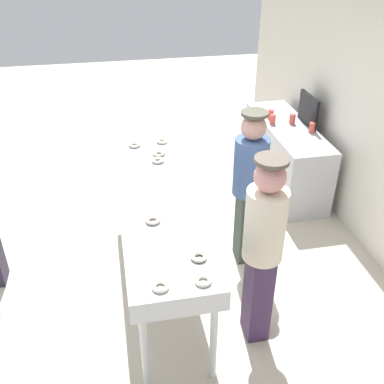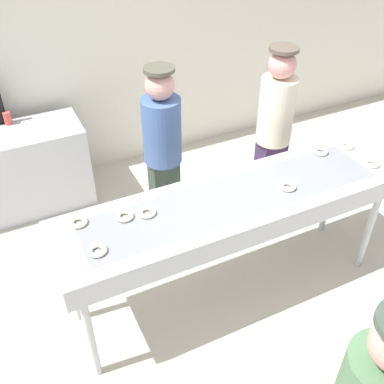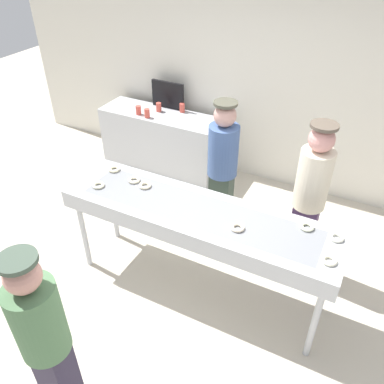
# 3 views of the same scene
# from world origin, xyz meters

# --- Properties ---
(ground_plane) EXTENTS (16.00, 16.00, 0.00)m
(ground_plane) POSITION_xyz_m (0.00, 0.00, 0.00)
(ground_plane) COLOR beige
(back_wall) EXTENTS (8.00, 0.12, 3.04)m
(back_wall) POSITION_xyz_m (0.00, 2.31, 1.52)
(back_wall) COLOR silver
(back_wall) RESTS_ON ground
(fryer_conveyor) EXTENTS (2.57, 0.67, 0.98)m
(fryer_conveyor) POSITION_xyz_m (0.00, 0.00, 0.89)
(fryer_conveyor) COLOR #B7BABF
(fryer_conveyor) RESTS_ON ground
(sugar_donut_0) EXTENTS (0.16, 0.16, 0.03)m
(sugar_donut_0) POSITION_xyz_m (1.16, -0.12, 1.00)
(sugar_donut_0) COLOR #F4EFCB
(sugar_donut_0) RESTS_ON fryer_conveyor
(sugar_donut_1) EXTENTS (0.14, 0.14, 0.03)m
(sugar_donut_1) POSITION_xyz_m (-0.62, 0.10, 1.00)
(sugar_donut_1) COLOR #FAECC7
(sugar_donut_1) RESTS_ON fryer_conveyor
(sugar_donut_2) EXTENTS (0.13, 0.13, 0.03)m
(sugar_donut_2) POSITION_xyz_m (-1.06, 0.20, 1.00)
(sugar_donut_2) COLOR #F8EDC1
(sugar_donut_2) RESTS_ON fryer_conveyor
(sugar_donut_3) EXTENTS (0.14, 0.14, 0.03)m
(sugar_donut_3) POSITION_xyz_m (0.40, -0.08, 1.00)
(sugar_donut_3) COLOR #F9E7C8
(sugar_donut_3) RESTS_ON fryer_conveyor
(sugar_donut_4) EXTENTS (0.12, 0.12, 0.03)m
(sugar_donut_4) POSITION_xyz_m (-0.76, 0.13, 1.00)
(sugar_donut_4) COLOR #F1E5C4
(sugar_donut_4) RESTS_ON fryer_conveyor
(sugar_donut_5) EXTENTS (0.17, 0.17, 0.03)m
(sugar_donut_5) POSITION_xyz_m (1.16, 0.17, 1.00)
(sugar_donut_5) COLOR white
(sugar_donut_5) RESTS_ON fryer_conveyor
(sugar_donut_6) EXTENTS (0.17, 0.17, 0.03)m
(sugar_donut_6) POSITION_xyz_m (0.92, 0.20, 1.00)
(sugar_donut_6) COLOR #F1F2CD
(sugar_donut_6) RESTS_ON fryer_conveyor
(sugar_donut_7) EXTENTS (0.15, 0.15, 0.03)m
(sugar_donut_7) POSITION_xyz_m (-1.02, -0.11, 1.00)
(sugar_donut_7) COLOR #F6EFCB
(sugar_donut_7) RESTS_ON fryer_conveyor
(worker_baker) EXTENTS (0.32, 0.32, 1.63)m
(worker_baker) POSITION_xyz_m (-0.16, 0.91, 0.92)
(worker_baker) COLOR #2D3B31
(worker_baker) RESTS_ON ground
(worker_assistant) EXTENTS (0.31, 0.31, 1.69)m
(worker_assistant) POSITION_xyz_m (0.82, 0.71, 0.95)
(worker_assistant) COLOR #362345
(worker_assistant) RESTS_ON ground
(customer_waiting) EXTENTS (0.31, 0.31, 1.67)m
(customer_waiting) POSITION_xyz_m (-0.28, -1.59, 0.93)
(customer_waiting) COLOR #292338
(customer_waiting) RESTS_ON ground
(prep_counter) EXTENTS (1.73, 0.56, 0.85)m
(prep_counter) POSITION_xyz_m (-1.51, 1.86, 0.43)
(prep_counter) COLOR #B7BABF
(prep_counter) RESTS_ON ground
(paper_cup_0) EXTENTS (0.07, 0.07, 0.12)m
(paper_cup_0) POSITION_xyz_m (-1.76, 1.70, 0.91)
(paper_cup_0) COLOR #CC4C3F
(paper_cup_0) RESTS_ON prep_counter
(paper_cup_1) EXTENTS (0.07, 0.07, 0.12)m
(paper_cup_1) POSITION_xyz_m (-1.60, 1.67, 0.91)
(paper_cup_1) COLOR #CC4C3F
(paper_cup_1) RESTS_ON prep_counter
(paper_cup_2) EXTENTS (0.07, 0.07, 0.12)m
(paper_cup_2) POSITION_xyz_m (-1.27, 2.05, 0.91)
(paper_cup_2) COLOR #CC4C3F
(paper_cup_2) RESTS_ON prep_counter
(paper_cup_3) EXTENTS (0.07, 0.07, 0.12)m
(paper_cup_3) POSITION_xyz_m (-1.57, 1.92, 0.91)
(paper_cup_3) COLOR #CC4C3F
(paper_cup_3) RESTS_ON prep_counter
(menu_display) EXTENTS (0.49, 0.04, 0.38)m
(menu_display) POSITION_xyz_m (-1.51, 2.09, 1.04)
(menu_display) COLOR black
(menu_display) RESTS_ON prep_counter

